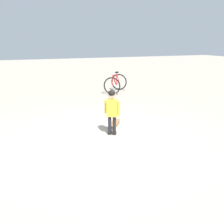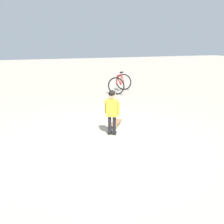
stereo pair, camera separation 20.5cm
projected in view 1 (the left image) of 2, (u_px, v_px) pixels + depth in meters
name	position (u px, v px, depth m)	size (l,w,h in m)	color
ground_plane	(104.00, 141.00, 5.20)	(50.00, 50.00, 0.00)	#9E9384
child_person	(112.00, 108.00, 5.37)	(0.34, 0.28, 1.06)	black
skateboard	(115.00, 123.00, 6.14)	(0.62, 0.50, 0.07)	olive
bicycle_far	(116.00, 83.00, 10.01)	(1.28, 1.22, 0.85)	black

